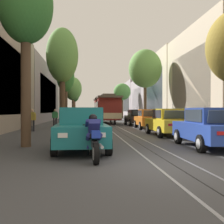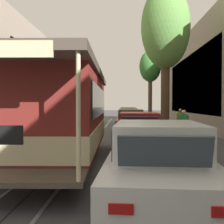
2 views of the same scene
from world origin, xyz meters
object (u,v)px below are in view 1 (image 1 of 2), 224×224
object	(u,v)px
parked_car_teal_near_left	(81,129)
pedestrian_on_left_pavement	(148,114)
pedestrian_on_right_pavement	(55,117)
cable_car_trolley	(107,109)
parked_car_red_fourth_left	(84,117)
parked_car_teal_sixth_left	(84,115)
parked_car_orange_mid_right	(149,119)
street_tree_kerb_right_second	(145,69)
parked_car_silver_second_left	(84,122)
motorcycle_with_rider	(93,138)
parked_car_black_fourth_right	(137,117)
parked_car_white_fifth_left	(84,116)
street_tree_kerb_left_mid	(66,78)
pedestrian_crossing_far	(32,119)
parked_car_brown_mid_left	(84,119)
street_tree_kerb_left_near	(26,8)
parked_car_blue_near_right	(210,128)
street_tree_kerb_left_far	(75,92)
street_tree_kerb_left_second	(62,56)
street_tree_kerb_right_mid	(122,92)
parked_car_yellow_second_right	(168,122)
street_tree_kerb_left_fourth	(73,89)

from	to	relation	value
parked_car_teal_near_left	pedestrian_on_left_pavement	xyz separation A→B (m)	(9.52, 30.76, 0.13)
pedestrian_on_right_pavement	cable_car_trolley	bearing A→B (deg)	48.55
parked_car_red_fourth_left	parked_car_teal_sixth_left	xyz separation A→B (m)	(-0.02, 12.65, 0.00)
parked_car_orange_mid_right	street_tree_kerb_right_second	bearing A→B (deg)	79.26
parked_car_silver_second_left	motorcycle_with_rider	bearing A→B (deg)	-87.80
parked_car_silver_second_left	parked_car_black_fourth_right	xyz separation A→B (m)	(5.11, 10.59, 0.00)
parked_car_white_fifth_left	street_tree_kerb_left_mid	distance (m)	5.41
pedestrian_crossing_far	parked_car_teal_near_left	bearing A→B (deg)	-69.24
parked_car_teal_near_left	parked_car_brown_mid_left	xyz separation A→B (m)	(0.05, 12.50, 0.00)
street_tree_kerb_left_near	cable_car_trolley	distance (m)	21.07
parked_car_blue_near_right	pedestrian_on_left_pavement	world-z (taller)	pedestrian_on_left_pavement
pedestrian_on_left_pavement	cable_car_trolley	bearing A→B (deg)	-126.35
parked_car_blue_near_right	parked_car_orange_mid_right	world-z (taller)	same
parked_car_teal_sixth_left	pedestrian_on_left_pavement	xyz separation A→B (m)	(9.64, -1.12, 0.13)
pedestrian_on_left_pavement	pedestrian_on_right_pavement	bearing A→B (deg)	-128.39
parked_car_brown_mid_left	street_tree_kerb_right_second	size ratio (longest dim) A/B	0.50
parked_car_red_fourth_left	parked_car_blue_near_right	world-z (taller)	same
cable_car_trolley	pedestrian_on_right_pavement	xyz separation A→B (m)	(-5.22, -5.91, -0.75)
parked_car_brown_mid_left	street_tree_kerb_left_far	distance (m)	37.50
street_tree_kerb_left_second	street_tree_kerb_left_mid	xyz separation A→B (m)	(-0.51, 10.73, -0.62)
parked_car_orange_mid_right	street_tree_kerb_right_mid	xyz separation A→B (m)	(1.88, 30.61, 4.26)
parked_car_teal_sixth_left	parked_car_blue_near_right	world-z (taller)	same
parked_car_red_fourth_left	street_tree_kerb_left_second	xyz separation A→B (m)	(-1.80, -5.23, 5.43)
pedestrian_crossing_far	parked_car_yellow_second_right	bearing A→B (deg)	-25.90
street_tree_kerb_left_fourth	street_tree_kerb_right_second	size ratio (longest dim) A/B	0.82
parked_car_brown_mid_left	pedestrian_on_left_pavement	xyz separation A→B (m)	(9.47, 18.26, 0.13)
street_tree_kerb_right_mid	parked_car_yellow_second_right	bearing A→B (deg)	-93.31
parked_car_white_fifth_left	pedestrian_on_right_pavement	world-z (taller)	pedestrian_on_right_pavement
motorcycle_with_rider	parked_car_silver_second_left	bearing A→B (deg)	92.20
parked_car_silver_second_left	pedestrian_on_left_pavement	world-z (taller)	pedestrian_on_left_pavement
parked_car_teal_near_left	parked_car_white_fifth_left	distance (m)	25.53
cable_car_trolley	street_tree_kerb_right_mid	bearing A→B (deg)	77.58
parked_car_teal_near_left	parked_car_yellow_second_right	bearing A→B (deg)	47.24
parked_car_teal_sixth_left	parked_car_black_fourth_right	bearing A→B (deg)	-70.73
street_tree_kerb_left_far	pedestrian_on_left_pavement	distance (m)	22.75
street_tree_kerb_left_fourth	parked_car_teal_near_left	bearing A→B (deg)	-86.84
parked_car_red_fourth_left	motorcycle_with_rider	size ratio (longest dim) A/B	2.21
street_tree_kerb_left_mid	cable_car_trolley	bearing A→B (deg)	-34.99
parked_car_silver_second_left	street_tree_kerb_right_mid	bearing A→B (deg)	78.94
parked_car_white_fifth_left	parked_car_teal_sixth_left	size ratio (longest dim) A/B	1.01
parked_car_teal_sixth_left	pedestrian_crossing_far	bearing A→B (deg)	-98.99
parked_car_teal_near_left	street_tree_kerb_left_second	size ratio (longest dim) A/B	0.50
parked_car_teal_near_left	parked_car_blue_near_right	xyz separation A→B (m)	(5.09, 0.15, 0.00)
street_tree_kerb_right_mid	pedestrian_on_left_pavement	world-z (taller)	street_tree_kerb_right_mid
parked_car_black_fourth_right	street_tree_kerb_left_mid	xyz separation A→B (m)	(-7.61, 8.06, 4.81)
parked_car_yellow_second_right	street_tree_kerb_left_near	size ratio (longest dim) A/B	0.59
parked_car_white_fifth_left	street_tree_kerb_right_second	bearing A→B (deg)	-25.88
parked_car_blue_near_right	pedestrian_on_right_pavement	world-z (taller)	pedestrian_on_right_pavement
parked_car_brown_mid_left	parked_car_red_fourth_left	bearing A→B (deg)	91.20
parked_car_white_fifth_left	street_tree_kerb_right_mid	world-z (taller)	street_tree_kerb_right_mid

